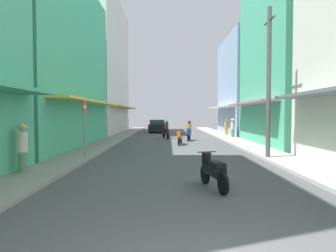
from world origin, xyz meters
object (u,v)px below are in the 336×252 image
object	(u,v)px
motorbike_orange	(181,137)
pedestrian_far	(234,127)
motorbike_blue	(190,132)
pedestrian_foreground	(227,128)
motorbike_black	(214,170)
parked_car	(159,126)
motorbike_maroon	(167,130)
street_sign_no_entry	(86,122)
utility_pole	(270,82)
pedestrian_midway	(23,146)

from	to	relation	value
motorbike_orange	pedestrian_far	bearing A→B (deg)	48.73
motorbike_orange	motorbike_blue	bearing A→B (deg)	75.35
pedestrian_foreground	pedestrian_far	world-z (taller)	pedestrian_far
motorbike_black	motorbike_blue	size ratio (longest dim) A/B	0.99
parked_car	motorbike_blue	bearing A→B (deg)	-75.44
motorbike_orange	pedestrian_foreground	bearing A→B (deg)	58.66
pedestrian_foreground	pedestrian_far	xyz separation A→B (m)	(0.13, -2.16, 0.18)
motorbike_orange	pedestrian_far	xyz separation A→B (m)	(4.71, 5.37, 0.46)
motorbike_orange	motorbike_blue	size ratio (longest dim) A/B	1.00
motorbike_blue	parked_car	size ratio (longest dim) A/B	0.43
motorbike_maroon	pedestrian_foreground	distance (m)	6.04
pedestrian_foreground	street_sign_no_entry	distance (m)	17.19
motorbike_black	parked_car	bearing A→B (deg)	95.27
motorbike_black	street_sign_no_entry	xyz separation A→B (m)	(-4.81, 4.70, 1.21)
utility_pole	motorbike_blue	bearing A→B (deg)	106.23
parked_car	pedestrian_midway	bearing A→B (deg)	-98.72
motorbike_maroon	parked_car	xyz separation A→B (m)	(-0.96, 8.65, 0.04)
pedestrian_midway	motorbike_black	bearing A→B (deg)	-15.72
pedestrian_foreground	utility_pole	bearing A→B (deg)	-93.65
pedestrian_midway	street_sign_no_entry	world-z (taller)	street_sign_no_entry
motorbike_black	motorbike_blue	xyz separation A→B (m)	(0.41, 14.97, 0.20)
motorbike_blue	parked_car	bearing A→B (deg)	104.56
pedestrian_foreground	motorbike_orange	bearing A→B (deg)	-121.34
pedestrian_far	motorbike_orange	bearing A→B (deg)	-131.27
pedestrian_foreground	street_sign_no_entry	world-z (taller)	street_sign_no_entry
motorbike_black	motorbike_blue	distance (m)	14.98
pedestrian_midway	utility_pole	size ratio (longest dim) A/B	0.26
parked_car	pedestrian_far	xyz separation A→B (m)	(6.66, -8.48, 0.23)
motorbike_orange	motorbike_maroon	xyz separation A→B (m)	(-0.99, 5.20, 0.20)
motorbike_black	pedestrian_foreground	world-z (taller)	pedestrian_foreground
pedestrian_far	pedestrian_foreground	bearing A→B (deg)	93.40
pedestrian_far	pedestrian_midway	size ratio (longest dim) A/B	0.97
motorbike_blue	pedestrian_far	bearing A→B (deg)	29.58
motorbike_blue	utility_pole	world-z (taller)	utility_pole
parked_car	pedestrian_midway	size ratio (longest dim) A/B	2.38
motorbike_maroon	pedestrian_foreground	xyz separation A→B (m)	(5.57, 2.32, 0.09)
pedestrian_far	pedestrian_midway	world-z (taller)	pedestrian_midway
motorbike_maroon	utility_pole	world-z (taller)	utility_pole
motorbike_black	pedestrian_foreground	xyz separation A→B (m)	(4.16, 19.33, 0.29)
pedestrian_far	utility_pole	distance (m)	12.30
motorbike_maroon	motorbike_black	bearing A→B (deg)	-85.27
utility_pole	pedestrian_foreground	bearing A→B (deg)	86.35
motorbike_orange	utility_pole	world-z (taller)	utility_pole
utility_pole	street_sign_no_entry	size ratio (longest dim) A/B	2.56
motorbike_maroon	pedestrian_midway	distance (m)	16.00
motorbike_maroon	pedestrian_far	xyz separation A→B (m)	(5.70, 0.17, 0.26)
motorbike_orange	pedestrian_far	size ratio (longest dim) A/B	1.05
utility_pole	street_sign_no_entry	world-z (taller)	utility_pole
pedestrian_midway	street_sign_no_entry	bearing A→B (deg)	67.71
motorbike_black	motorbike_maroon	size ratio (longest dim) A/B	1.01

